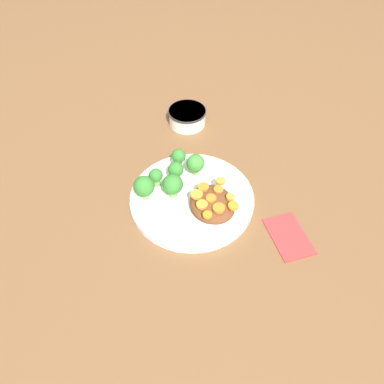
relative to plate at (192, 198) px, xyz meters
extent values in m
plane|color=brown|center=(0.00, 0.00, -0.01)|extent=(4.00, 4.00, 0.00)
cylinder|color=white|center=(0.00, 0.00, 0.00)|extent=(0.28, 0.28, 0.02)
torus|color=white|center=(0.00, 0.00, 0.01)|extent=(0.28, 0.28, 0.01)
cylinder|color=white|center=(-0.27, 0.09, 0.01)|extent=(0.10, 0.10, 0.04)
cylinder|color=#333338|center=(-0.27, 0.09, 0.03)|extent=(0.10, 0.10, 0.01)
cylinder|color=white|center=(-0.27, 0.09, 0.02)|extent=(0.08, 0.08, 0.01)
ellipsoid|color=brown|center=(0.05, 0.03, 0.02)|extent=(0.11, 0.10, 0.03)
cylinder|color=#7FA85B|center=(-0.06, -0.02, 0.02)|extent=(0.02, 0.02, 0.03)
sphere|color=#337A2D|center=(-0.06, -0.02, 0.04)|extent=(0.04, 0.04, 0.04)
cylinder|color=#759E51|center=(-0.02, -0.04, 0.02)|extent=(0.02, 0.02, 0.02)
sphere|color=#337A2D|center=(-0.02, -0.04, 0.04)|extent=(0.05, 0.05, 0.05)
cylinder|color=#759E51|center=(-0.06, -0.06, 0.02)|extent=(0.02, 0.02, 0.02)
sphere|color=#337A2D|center=(-0.06, -0.06, 0.04)|extent=(0.03, 0.03, 0.03)
cylinder|color=#759E51|center=(-0.10, 0.01, 0.02)|extent=(0.02, 0.02, 0.02)
sphere|color=#337A2D|center=(-0.10, 0.01, 0.04)|extent=(0.03, 0.03, 0.03)
cylinder|color=#759E51|center=(-0.04, -0.10, 0.02)|extent=(0.02, 0.02, 0.02)
sphere|color=#337A2D|center=(-0.04, -0.10, 0.04)|extent=(0.05, 0.05, 0.05)
cylinder|color=#759E51|center=(-0.06, 0.03, 0.02)|extent=(0.02, 0.02, 0.02)
sphere|color=#3D8433|center=(-0.06, 0.03, 0.04)|extent=(0.04, 0.04, 0.04)
cylinder|color=orange|center=(0.08, 0.03, 0.04)|extent=(0.03, 0.03, 0.01)
cylinder|color=orange|center=(0.03, 0.05, 0.04)|extent=(0.02, 0.02, 0.00)
cylinder|color=orange|center=(0.09, 0.06, 0.04)|extent=(0.02, 0.02, 0.01)
cylinder|color=orange|center=(0.03, 0.00, 0.04)|extent=(0.03, 0.03, 0.01)
cylinder|color=orange|center=(0.05, 0.02, 0.04)|extent=(0.02, 0.02, 0.00)
cylinder|color=orange|center=(0.01, 0.02, 0.04)|extent=(0.03, 0.03, 0.01)
cylinder|color=orange|center=(0.06, 0.00, 0.04)|extent=(0.02, 0.02, 0.01)
cylinder|color=orange|center=(0.06, 0.06, 0.04)|extent=(0.02, 0.02, 0.01)
cylinder|color=orange|center=(0.09, 0.00, 0.04)|extent=(0.02, 0.02, 0.01)
cylinder|color=orange|center=(0.01, 0.06, 0.04)|extent=(0.02, 0.02, 0.01)
cube|color=#B73333|center=(0.17, 0.16, -0.01)|extent=(0.12, 0.08, 0.01)
camera|label=1|loc=(0.52, -0.20, 0.65)|focal=35.00mm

